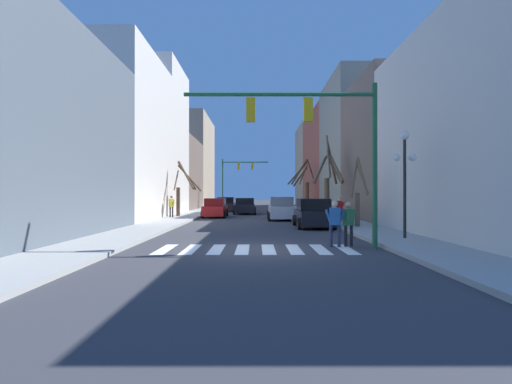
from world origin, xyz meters
The scene contains 22 objects.
ground_plane centered at (0.00, 0.00, 0.00)m, with size 240.00×240.00×0.00m, color #38383D.
sidewalk_left centered at (-5.78, 0.00, 0.07)m, with size 2.61×90.00×0.15m.
sidewalk_right centered at (5.78, 0.00, 0.07)m, with size 2.61×90.00×0.15m.
building_row_left centered at (-10.09, 25.98, 5.81)m, with size 6.00×60.45×13.99m.
building_row_right centered at (10.09, 28.32, 5.88)m, with size 6.00×64.08×13.10m.
crosswalk_stripes centered at (0.00, 0.07, 0.00)m, with size 6.75×2.60×0.01m.
traffic_signal_near centered at (2.20, 0.32, 4.27)m, with size 6.86×0.28×5.86m.
traffic_signal_far centered at (-2.60, 36.97, 4.59)m, with size 5.90×0.28×6.39m.
street_lamp_right_corner centered at (6.02, 2.28, 3.21)m, with size 0.95×0.36×4.32m.
car_driving_toward_lane centered at (-1.04, 24.76, 0.73)m, with size 2.12×4.77×1.54m.
car_parked_left_near centered at (-3.37, 19.38, 0.74)m, with size 1.97×4.72×1.57m.
car_parked_left_mid centered at (3.31, 9.22, 0.77)m, with size 2.09×4.51×1.65m.
car_driving_away_lane centered at (1.89, 15.78, 0.79)m, with size 2.04×4.17×1.71m.
car_parked_right_near centered at (-3.29, 30.19, 0.74)m, with size 2.14×4.12×1.58m.
pedestrian_crossing_street centered at (3.42, 0.84, 0.97)m, with size 0.65×0.43×1.64m.
pedestrian_on_right_sidewalk centered at (5.58, 12.69, 1.06)m, with size 0.66×0.21×1.54m.
pedestrian_near_right_corner centered at (-6.45, 16.65, 1.13)m, with size 0.61×0.51×1.66m.
pedestrian_waiting_at_curb centered at (2.88, 0.66, 1.00)m, with size 0.72×0.32×1.68m.
street_tree_right_far centered at (5.62, 16.94, 3.04)m, with size 2.49×3.89×6.35m.
street_tree_left_far centered at (5.63, 32.43, 2.97)m, with size 3.39×2.01×5.85m.
street_tree_left_mid centered at (5.61, 7.92, 1.83)m, with size 1.18×1.57×3.79m.
street_tree_right_near centered at (-5.95, 18.34, 2.31)m, with size 2.06×1.70×4.48m.
Camera 1 is at (0.02, -13.80, 1.92)m, focal length 28.00 mm.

